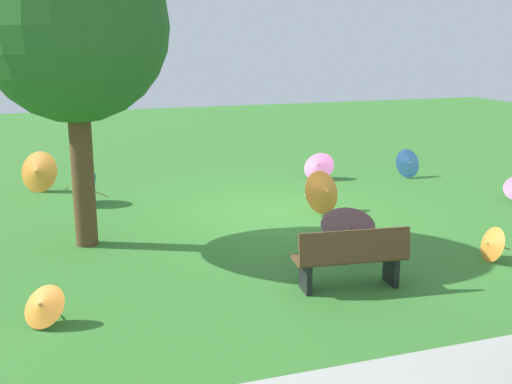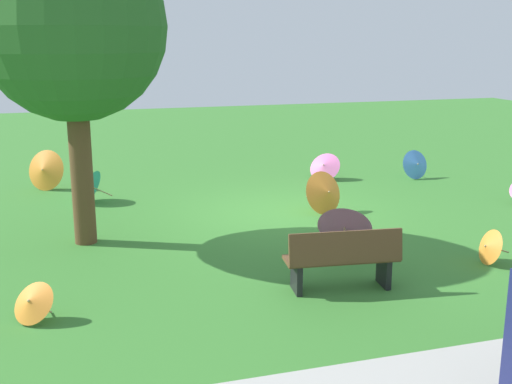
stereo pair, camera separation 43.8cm
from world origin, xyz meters
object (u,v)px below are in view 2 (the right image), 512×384
parasol_orange_0 (488,247)px  parasol_orange_1 (326,192)px  park_bench (343,259)px  shade_tree (72,28)px  parasol_blue_0 (416,164)px  parasol_pink_3 (324,166)px  parasol_orange_3 (31,302)px  parasol_teal_0 (89,186)px  parasol_orange_2 (44,170)px  parasol_pink_1 (345,224)px

parasol_orange_0 → parasol_orange_1: bearing=-69.4°
park_bench → shade_tree: 5.62m
shade_tree → parasol_blue_0: (-8.12, -2.85, -3.22)m
parasol_orange_0 → parasol_pink_3: (0.09, -6.34, 0.06)m
parasol_orange_3 → parasol_orange_1: bearing=-146.7°
parasol_orange_1 → parasol_pink_3: size_ratio=1.03×
park_bench → parasol_orange_3: (4.12, -0.15, -0.19)m
parasol_blue_0 → parasol_orange_0: bearing=69.5°
parasol_orange_1 → parasol_blue_0: size_ratio=1.27×
parasol_teal_0 → parasol_orange_1: 5.05m
parasol_orange_2 → parasol_orange_3: bearing=89.7°
park_bench → parasol_pink_1: park_bench is taller
parasol_orange_1 → parasol_pink_3: bearing=-112.2°
shade_tree → parasol_orange_0: shade_tree is taller
parasol_teal_0 → parasol_pink_3: bearing=-174.1°
parasol_pink_1 → parasol_orange_3: size_ratio=1.51×
parasol_pink_1 → shade_tree: bearing=-21.3°
shade_tree → parasol_pink_3: shade_tree is taller
parasol_pink_1 → parasol_orange_2: bearing=-50.3°
parasol_orange_2 → parasol_pink_3: size_ratio=1.06×
parasol_blue_0 → parasol_orange_1: bearing=34.6°
parasol_teal_0 → parasol_pink_3: (-5.67, -0.59, -0.02)m
parasol_pink_1 → parasol_orange_2: 7.63m
parasol_pink_1 → parasol_blue_0: size_ratio=1.40×
park_bench → shade_tree: shade_tree is taller
parasol_teal_0 → parasol_orange_3: parasol_teal_0 is taller
parasol_pink_1 → parasol_orange_1: bearing=-104.5°
shade_tree → parasol_teal_0: (-0.19, -2.81, -3.22)m
parasol_orange_1 → parasol_blue_0: parasol_orange_1 is taller
parasol_orange_0 → parasol_orange_3: parasol_orange_0 is taller
park_bench → parasol_teal_0: size_ratio=2.01×
parasol_orange_3 → parasol_teal_0: bearing=-99.3°
parasol_pink_3 → parasol_orange_3: bearing=44.4°
park_bench → parasol_orange_2: 8.56m
shade_tree → parasol_orange_2: size_ratio=5.09×
parasol_orange_2 → parasol_orange_3: size_ratio=1.41×
parasol_blue_0 → parasol_pink_3: (2.25, -0.55, -0.02)m
parasol_orange_1 → parasol_orange_2: 6.60m
parasol_orange_1 → parasol_teal_0: bearing=-27.5°
parasol_orange_3 → parasol_blue_0: bearing=-146.2°
parasol_orange_1 → parasol_pink_3: 3.16m
park_bench → parasol_pink_1: (-0.79, -1.65, -0.04)m
parasol_blue_0 → parasol_orange_2: bearing=-9.0°
parasol_orange_2 → parasol_blue_0: (-8.85, 1.41, -0.11)m
parasol_pink_1 → parasol_teal_0: bearing=-48.3°
parasol_teal_0 → parasol_orange_2: parasol_orange_2 is taller
parasol_orange_2 → park_bench: bearing=118.5°
park_bench → parasol_orange_1: 3.97m
parasol_blue_0 → parasol_pink_3: size_ratio=0.81×
park_bench → parasol_pink_3: 7.12m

